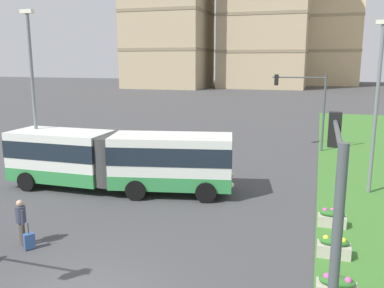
# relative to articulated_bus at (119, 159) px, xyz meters

# --- Properties ---
(articulated_bus) EXTENTS (11.92, 3.90, 3.00)m
(articulated_bus) POSITION_rel_articulated_bus_xyz_m (0.00, 0.00, 0.00)
(articulated_bus) COLOR silver
(articulated_bus) RESTS_ON ground
(pedestrian_crossing) EXTENTS (0.49, 0.38, 1.74)m
(pedestrian_crossing) POSITION_rel_articulated_bus_xyz_m (-0.37, -6.96, -0.65)
(pedestrian_crossing) COLOR #4C4238
(pedestrian_crossing) RESTS_ON ground
(rolling_suitcase) EXTENTS (0.41, 0.43, 0.97)m
(rolling_suitcase) POSITION_rel_articulated_bus_xyz_m (0.08, -7.16, -1.34)
(rolling_suitcase) COLOR #335693
(rolling_suitcase) RESTS_ON ground
(flower_planter_0) EXTENTS (1.10, 0.56, 0.74)m
(flower_planter_0) POSITION_rel_articulated_bus_xyz_m (10.50, -7.33, -1.23)
(flower_planter_0) COLOR #B7AD9E
(flower_planter_0) RESTS_ON grass_median
(flower_planter_1) EXTENTS (1.10, 0.56, 0.74)m
(flower_planter_1) POSITION_rel_articulated_bus_xyz_m (10.50, -4.66, -1.23)
(flower_planter_1) COLOR #B7AD9E
(flower_planter_1) RESTS_ON grass_median
(flower_planter_2) EXTENTS (1.10, 0.56, 0.74)m
(flower_planter_2) POSITION_rel_articulated_bus_xyz_m (10.50, -1.92, -1.23)
(flower_planter_2) COLOR #B7AD9E
(flower_planter_2) RESTS_ON grass_median
(traffic_light_far_right) EXTENTS (3.87, 0.28, 5.64)m
(traffic_light_far_right) POSITION_rel_articulated_bus_xyz_m (8.80, 12.67, 2.26)
(traffic_light_far_right) COLOR #474C51
(traffic_light_far_right) RESTS_ON ground
(traffic_light_near_right) EXTENTS (0.28, 4.07, 5.51)m
(traffic_light_near_right) POSITION_rel_articulated_bus_xyz_m (10.10, -10.94, 2.19)
(traffic_light_near_right) COLOR #474C51
(traffic_light_near_right) RESTS_ON ground
(streetlight_left) EXTENTS (0.70, 0.28, 9.24)m
(streetlight_left) POSITION_rel_articulated_bus_xyz_m (-4.95, 0.03, 3.41)
(streetlight_left) COLOR slate
(streetlight_left) RESTS_ON ground
(streetlight_median) EXTENTS (0.70, 0.28, 8.52)m
(streetlight_median) POSITION_rel_articulated_bus_xyz_m (12.40, 3.17, 3.05)
(streetlight_median) COLOR slate
(streetlight_median) RESTS_ON ground
(apartment_tower_centre) EXTENTS (16.25, 17.37, 35.18)m
(apartment_tower_centre) POSITION_rel_articulated_bus_xyz_m (11.27, 103.70, 15.95)
(apartment_tower_centre) COLOR beige
(apartment_tower_centre) RESTS_ON ground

